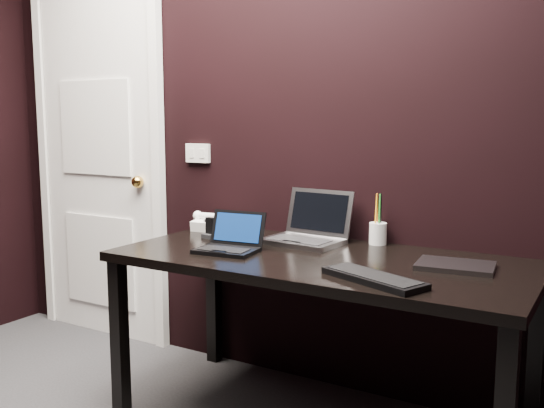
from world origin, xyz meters
The scene contains 11 objects.
wall_back centered at (0.00, 1.80, 1.30)m, with size 4.00×4.00×0.00m, color black.
door centered at (-1.35, 1.78, 1.04)m, with size 0.99×0.10×2.14m.
wall_switch centered at (-0.62, 1.79, 1.12)m, with size 0.15×0.02×0.10m.
desk centered at (0.30, 1.40, 0.66)m, with size 1.70×0.80×0.74m.
netbook centered at (-0.08, 1.29, 0.77)m, with size 0.28×0.25×0.16m.
silver_laptop centered at (0.12, 1.62, 0.78)m, with size 0.36×0.33×0.23m.
ext_keyboard centered at (0.63, 1.14, 0.75)m, with size 0.41×0.27×0.02m.
closed_laptop centered at (0.83, 1.48, 0.75)m, with size 0.30×0.23×0.02m.
desk_phone centered at (-0.43, 1.65, 0.78)m, with size 0.22×0.18×0.10m.
mobile_phone centered at (-0.32, 1.48, 0.78)m, with size 0.06×0.05×0.10m.
pen_cup centered at (0.42, 1.75, 0.79)m, with size 0.10×0.10×0.23m.
Camera 1 is at (1.37, -0.80, 1.30)m, focal length 40.00 mm.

